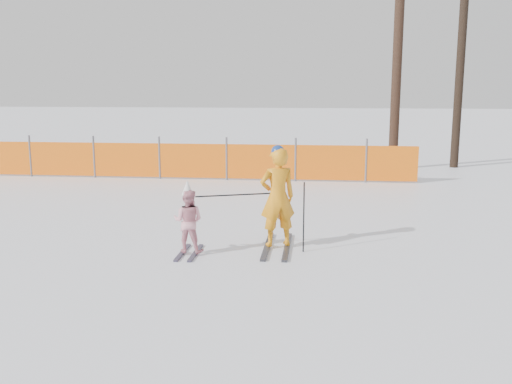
# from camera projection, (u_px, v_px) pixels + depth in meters

# --- Properties ---
(ground) EXTENTS (120.00, 120.00, 0.00)m
(ground) POSITION_uv_depth(u_px,v_px,m) (253.00, 259.00, 9.09)
(ground) COLOR white
(ground) RESTS_ON ground
(adult) EXTENTS (0.72, 1.65, 1.76)m
(adult) POSITION_uv_depth(u_px,v_px,m) (278.00, 197.00, 9.59)
(adult) COLOR black
(adult) RESTS_ON ground
(child) EXTENTS (0.54, 0.95, 1.23)m
(child) POSITION_uv_depth(u_px,v_px,m) (188.00, 220.00, 9.30)
(child) COLOR black
(child) RESTS_ON ground
(ski_poles) EXTENTS (1.77, 0.45, 1.18)m
(ski_poles) POSITION_uv_depth(u_px,v_px,m) (267.00, 206.00, 9.40)
(ski_poles) COLOR black
(ski_poles) RESTS_ON ground
(safety_fence) EXTENTS (17.47, 0.06, 1.25)m
(safety_fence) POSITION_uv_depth(u_px,v_px,m) (116.00, 159.00, 16.92)
(safety_fence) COLOR #595960
(safety_fence) RESTS_ON ground
(tree_trunks) EXTENTS (2.40, 0.95, 5.62)m
(tree_trunks) POSITION_uv_depth(u_px,v_px,m) (425.00, 83.00, 18.48)
(tree_trunks) COLOR #322016
(tree_trunks) RESTS_ON ground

